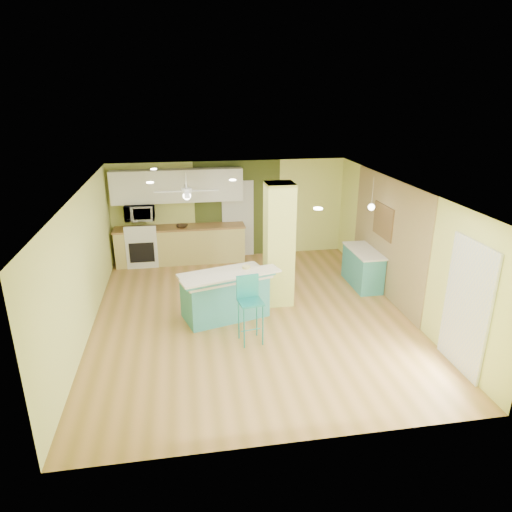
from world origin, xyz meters
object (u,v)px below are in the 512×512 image
Objects in this scene: side_counter at (363,267)px; canister at (246,270)px; bar_stool at (249,298)px; peninsula at (225,295)px; fruit_bowl at (182,226)px.

side_counter is 7.23× the size of canister.
canister is at bearing -159.09° from side_counter.
bar_stool is 0.92m from canister.
peninsula is 1.52× the size of side_counter.
peninsula is 1.06m from bar_stool.
canister is at bearing 76.51° from bar_stool.
bar_stool reaches higher than peninsula.
bar_stool reaches higher than fruit_bowl.
side_counter is 4.49m from fruit_bowl.
bar_stool is at bearing -87.14° from peninsula.
side_counter is at bearing 1.57° from peninsula.
peninsula is at bearing -76.31° from fruit_bowl.
side_counter is (3.19, 1.02, -0.04)m from peninsula.
bar_stool is 4.06× the size of fruit_bowl.
bar_stool is at bearing -145.55° from side_counter.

